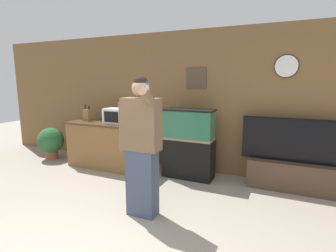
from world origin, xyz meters
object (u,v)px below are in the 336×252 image
Objects in this scene: aquarium_on_stand at (189,144)px; potted_plant at (51,141)px; knife_block at (87,115)px; person_standing at (141,145)px; counter_island at (110,145)px; tv_on_stand at (290,168)px; microwave at (119,116)px.

aquarium_on_stand reaches higher than potted_plant.
person_standing is (2.10, -1.42, -0.09)m from knife_block.
person_standing reaches higher than potted_plant.
aquarium_on_stand is (1.61, 0.11, 0.16)m from counter_island.
counter_island is 0.97× the size of person_standing.
aquarium_on_stand is at bearing 1.70° from knife_block.
tv_on_stand reaches higher than potted_plant.
knife_block is 2.23m from aquarium_on_stand.
potted_plant is (-3.12, -0.19, -0.22)m from aquarium_on_stand.
knife_block is 3.89m from tv_on_stand.
aquarium_on_stand is 0.69× the size of person_standing.
person_standing reaches higher than aquarium_on_stand.
counter_island is at bearing -169.80° from microwave.
knife_block reaches higher than tv_on_stand.
knife_block is (-0.79, 0.01, -0.02)m from microwave.
person_standing is at bearing -34.09° from knife_block.
person_standing is at bearing -42.09° from counter_island.
counter_island is 1.51m from potted_plant.
microwave reaches higher than tv_on_stand.
microwave is 0.29× the size of person_standing.
aquarium_on_stand is (2.19, 0.06, -0.40)m from knife_block.
microwave is at bearing -175.48° from tv_on_stand.
aquarium_on_stand reaches higher than tv_on_stand.
knife_block reaches higher than microwave.
person_standing is at bearing -93.41° from aquarium_on_stand.
potted_plant is at bearing 156.89° from person_standing.
counter_island is at bearing -175.94° from aquarium_on_stand.
knife_block is at bearing -178.30° from aquarium_on_stand.
microwave is 0.42× the size of aquarium_on_stand.
microwave reaches higher than potted_plant.
person_standing is (1.31, -1.41, -0.12)m from microwave.
aquarium_on_stand is 1.66m from tv_on_stand.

